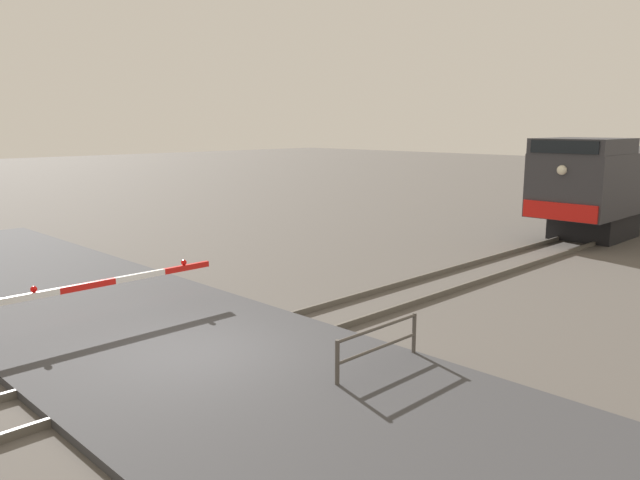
% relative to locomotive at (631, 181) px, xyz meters
% --- Properties ---
extents(ground_plane, '(160.00, 160.00, 0.00)m').
position_rel_locomotive_xyz_m(ground_plane, '(0.00, -22.81, -2.09)').
color(ground_plane, '#514C47').
extents(rail_track_left, '(0.08, 80.00, 0.15)m').
position_rel_locomotive_xyz_m(rail_track_left, '(-0.72, -22.81, -2.01)').
color(rail_track_left, '#59544C').
rests_on(rail_track_left, ground_plane).
extents(rail_track_right, '(0.08, 80.00, 0.15)m').
position_rel_locomotive_xyz_m(rail_track_right, '(0.72, -22.81, -2.01)').
color(rail_track_right, '#59544C').
rests_on(rail_track_right, ground_plane).
extents(road_surface, '(36.00, 6.24, 0.15)m').
position_rel_locomotive_xyz_m(road_surface, '(0.00, -22.81, -2.01)').
color(road_surface, '#38383A').
rests_on(road_surface, ground_plane).
extents(locomotive, '(2.95, 14.78, 4.03)m').
position_rel_locomotive_xyz_m(locomotive, '(0.00, 0.00, 0.00)').
color(locomotive, black).
rests_on(locomotive, ground_plane).
extents(guard_railing, '(0.08, 2.24, 0.95)m').
position_rel_locomotive_xyz_m(guard_railing, '(2.95, -20.85, -1.48)').
color(guard_railing, '#4C4742').
rests_on(guard_railing, ground_plane).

